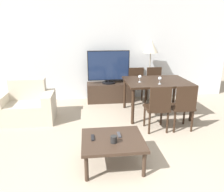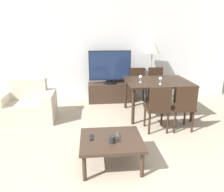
# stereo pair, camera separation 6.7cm
# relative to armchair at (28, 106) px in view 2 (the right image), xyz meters

# --- Properties ---
(wall_back) EXTENTS (6.85, 0.06, 2.70)m
(wall_back) POSITION_rel_armchair_xyz_m (1.49, 1.31, 1.06)
(wall_back) COLOR silver
(wall_back) RESTS_ON ground_plane
(armchair) EXTENTS (1.06, 0.68, 0.81)m
(armchair) POSITION_rel_armchair_xyz_m (0.00, 0.00, 0.00)
(armchair) COLOR beige
(armchair) RESTS_ON ground_plane
(tv_stand) EXTENTS (1.07, 0.46, 0.46)m
(tv_stand) POSITION_rel_armchair_xyz_m (1.73, 1.01, -0.05)
(tv_stand) COLOR #38281E
(tv_stand) RESTS_ON ground_plane
(tv) EXTENTS (1.02, 0.32, 0.80)m
(tv) POSITION_rel_armchair_xyz_m (1.73, 1.01, 0.58)
(tv) COLOR black
(tv) RESTS_ON tv_stand
(coffee_table) EXTENTS (0.82, 0.72, 0.38)m
(coffee_table) POSITION_rel_armchair_xyz_m (1.51, -1.68, 0.05)
(coffee_table) COLOR #38281E
(coffee_table) RESTS_ON ground_plane
(dining_table) EXTENTS (1.30, 1.01, 0.74)m
(dining_table) POSITION_rel_armchair_xyz_m (2.64, 0.02, 0.37)
(dining_table) COLOR black
(dining_table) RESTS_ON ground_plane
(dining_chair_near) EXTENTS (0.40, 0.40, 0.85)m
(dining_chair_near) POSITION_rel_armchair_xyz_m (2.41, -0.79, 0.19)
(dining_chair_near) COLOR black
(dining_chair_near) RESTS_ON ground_plane
(dining_chair_far) EXTENTS (0.40, 0.40, 0.85)m
(dining_chair_far) POSITION_rel_armchair_xyz_m (2.86, 0.84, 0.19)
(dining_chair_far) COLOR black
(dining_chair_far) RESTS_ON ground_plane
(dining_chair_near_right) EXTENTS (0.40, 0.40, 0.85)m
(dining_chair_near_right) POSITION_rel_armchair_xyz_m (2.86, -0.79, 0.19)
(dining_chair_near_right) COLOR black
(dining_chair_near_right) RESTS_ON ground_plane
(dining_chair_far_left) EXTENTS (0.40, 0.40, 0.85)m
(dining_chair_far_left) POSITION_rel_armchair_xyz_m (2.41, 0.84, 0.19)
(dining_chair_far_left) COLOR black
(dining_chair_far_left) RESTS_ON ground_plane
(floor_lamp) EXTENTS (0.36, 0.36, 1.52)m
(floor_lamp) POSITION_rel_armchair_xyz_m (2.76, 0.99, 1.02)
(floor_lamp) COLOR gray
(floor_lamp) RESTS_ON ground_plane
(remote_primary) EXTENTS (0.04, 0.15, 0.02)m
(remote_primary) POSITION_rel_armchair_xyz_m (1.60, -1.60, 0.11)
(remote_primary) COLOR #38383D
(remote_primary) RESTS_ON coffee_table
(remote_secondary) EXTENTS (0.04, 0.15, 0.02)m
(remote_secondary) POSITION_rel_armchair_xyz_m (1.25, -1.64, 0.11)
(remote_secondary) COLOR black
(remote_secondary) RESTS_ON coffee_table
(cup_white_near) EXTENTS (0.09, 0.09, 0.09)m
(cup_white_near) POSITION_rel_armchair_xyz_m (1.51, -1.78, 0.14)
(cup_white_near) COLOR black
(cup_white_near) RESTS_ON coffee_table
(wine_glass_left) EXTENTS (0.07, 0.07, 0.15)m
(wine_glass_left) POSITION_rel_armchair_xyz_m (2.25, -0.07, 0.55)
(wine_glass_left) COLOR silver
(wine_glass_left) RESTS_ON dining_table
(wine_glass_center) EXTENTS (0.07, 0.07, 0.15)m
(wine_glass_center) POSITION_rel_armchair_xyz_m (2.59, -0.28, 0.55)
(wine_glass_center) COLOR silver
(wine_glass_center) RESTS_ON dining_table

